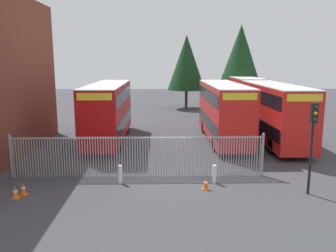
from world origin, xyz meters
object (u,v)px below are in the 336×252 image
double_decker_bus_far_back (241,95)px  bollard_center_front (214,174)px  traffic_cone_by_gate (23,189)px  traffic_light_kerbside (313,132)px  traffic_cone_mid_forecourt (15,192)px  double_decker_bus_behind_fence_left (223,110)px  double_decker_bus_behind_fence_right (108,110)px  traffic_cone_near_kerb (206,184)px  double_decker_bus_near_gate (274,111)px  bollard_near_left (120,174)px

double_decker_bus_far_back → bollard_center_front: (-6.16, -20.96, -1.95)m
traffic_cone_by_gate → traffic_light_kerbside: traffic_light_kerbside is taller
traffic_cone_by_gate → traffic_cone_mid_forecourt: 0.46m
double_decker_bus_behind_fence_left → double_decker_bus_behind_fence_right: (-8.85, 0.04, 0.00)m
traffic_cone_mid_forecourt → traffic_light_kerbside: (13.48, 0.24, 2.70)m
bollard_center_front → double_decker_bus_behind_fence_right: bearing=125.0°
double_decker_bus_behind_fence_right → traffic_cone_by_gate: bearing=-102.3°
double_decker_bus_behind_fence_left → traffic_cone_mid_forecourt: bearing=-135.2°
bollard_center_front → traffic_cone_by_gate: bollard_center_front is taller
double_decker_bus_behind_fence_right → traffic_cone_mid_forecourt: bearing=-102.7°
double_decker_bus_behind_fence_right → traffic_light_kerbside: 15.62m
traffic_cone_mid_forecourt → traffic_cone_near_kerb: (8.76, 0.94, 0.00)m
double_decker_bus_behind_fence_left → bollard_center_front: bearing=-102.6°
double_decker_bus_behind_fence_right → double_decker_bus_far_back: same height
double_decker_bus_near_gate → double_decker_bus_far_back: same height
bollard_center_front → traffic_cone_near_kerb: bollard_center_front is taller
traffic_cone_near_kerb → traffic_light_kerbside: size_ratio=0.14×
double_decker_bus_behind_fence_right → bollard_near_left: 9.91m
traffic_cone_near_kerb → traffic_light_kerbside: (4.72, -0.70, 2.70)m
double_decker_bus_near_gate → bollard_near_left: double_decker_bus_near_gate is taller
bollard_near_left → traffic_cone_by_gate: bollard_near_left is taller
double_decker_bus_behind_fence_left → double_decker_bus_behind_fence_right: size_ratio=1.00×
double_decker_bus_near_gate → double_decker_bus_behind_fence_left: same height
bollard_near_left → traffic_cone_near_kerb: bearing=-12.6°
traffic_cone_mid_forecourt → traffic_light_kerbside: bearing=1.0°
bollard_center_front → traffic_cone_mid_forecourt: 9.48m
double_decker_bus_near_gate → double_decker_bus_behind_fence_right: same height
double_decker_bus_far_back → traffic_cone_mid_forecourt: double_decker_bus_far_back is taller
double_decker_bus_behind_fence_right → traffic_cone_near_kerb: 12.34m
bollard_near_left → double_decker_bus_near_gate: bearing=39.4°
double_decker_bus_behind_fence_left → traffic_cone_by_gate: size_ratio=18.32×
bollard_center_front → traffic_light_kerbside: size_ratio=0.22×
double_decker_bus_behind_fence_left → bollard_center_front: 9.98m
traffic_cone_mid_forecourt → traffic_light_kerbside: traffic_light_kerbside is taller
double_decker_bus_behind_fence_right → traffic_cone_mid_forecourt: double_decker_bus_behind_fence_right is taller
double_decker_bus_near_gate → traffic_cone_mid_forecourt: (-15.08, -10.54, -2.13)m
double_decker_bus_behind_fence_right → bollard_center_front: bearing=-55.0°
bollard_near_left → traffic_cone_by_gate: bearing=-161.3°
traffic_cone_near_kerb → bollard_near_left: bearing=167.4°
double_decker_bus_far_back → traffic_light_kerbside: size_ratio=2.51×
double_decker_bus_behind_fence_left → traffic_cone_near_kerb: size_ratio=18.32×
double_decker_bus_behind_fence_left → traffic_cone_by_gate: (-11.24, -10.95, -2.13)m
bollard_center_front → traffic_cone_by_gate: bearing=-171.3°
double_decker_bus_behind_fence_left → traffic_cone_mid_forecourt: size_ratio=18.32×
double_decker_bus_near_gate → bollard_center_front: size_ratio=11.38×
double_decker_bus_behind_fence_right → traffic_cone_near_kerb: size_ratio=18.32×
double_decker_bus_far_back → bollard_center_front: size_ratio=11.38×
bollard_center_front → traffic_light_kerbside: (4.18, -1.58, 2.51)m
traffic_cone_by_gate → traffic_cone_near_kerb: (8.57, 0.52, 0.00)m
double_decker_bus_near_gate → bollard_center_front: bearing=-123.5°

